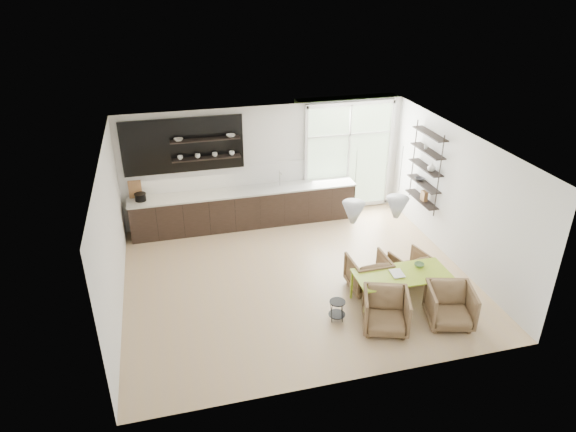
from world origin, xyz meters
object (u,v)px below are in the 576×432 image
(armchair_front_left, at_px, (386,311))
(wire_stool, at_px, (337,308))
(armchair_back_left, at_px, (368,273))
(dining_table, at_px, (402,276))
(armchair_back_right, at_px, (409,267))
(armchair_front_right, at_px, (450,306))

(armchair_front_left, relative_size, wire_stool, 2.04)
(armchair_back_left, bearing_deg, dining_table, 122.19)
(dining_table, distance_m, armchair_back_right, 0.92)
(armchair_back_left, relative_size, armchair_front_right, 0.97)
(armchair_front_right, bearing_deg, dining_table, 142.94)
(dining_table, bearing_deg, armchair_back_left, 123.71)
(dining_table, height_order, wire_stool, dining_table)
(dining_table, bearing_deg, armchair_front_right, -52.17)
(dining_table, height_order, armchair_back_left, armchair_back_left)
(wire_stool, bearing_deg, armchair_front_right, -17.23)
(armchair_back_right, bearing_deg, wire_stool, 12.44)
(armchair_back_left, relative_size, armchair_back_right, 1.15)
(wire_stool, bearing_deg, armchair_front_left, -31.33)
(armchair_back_right, height_order, wire_stool, armchair_back_right)
(dining_table, bearing_deg, wire_stool, -171.54)
(dining_table, xyz_separation_m, wire_stool, (-1.34, -0.18, -0.36))
(armchair_back_left, distance_m, armchair_front_right, 1.73)
(wire_stool, bearing_deg, armchair_back_right, 25.16)
(armchair_back_right, xyz_separation_m, armchair_front_right, (0.07, -1.48, 0.06))
(armchair_front_right, height_order, wire_stool, armchair_front_right)
(armchair_front_left, bearing_deg, wire_stool, 168.20)
(armchair_back_left, distance_m, armchair_back_right, 0.94)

